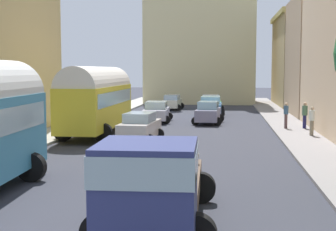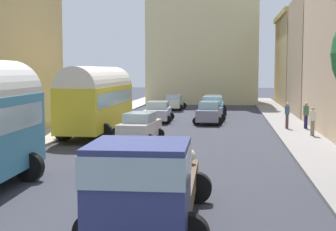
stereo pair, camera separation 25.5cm
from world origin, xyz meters
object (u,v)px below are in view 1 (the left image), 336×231
object	(u,v)px
car_5	(172,102)
car_1	(211,106)
car_4	(156,112)
pedestrian_1	(312,120)
pedestrian_0	(286,114)
parked_bus_1	(97,97)
cargo_truck_0	(155,183)
pedestrian_3	(305,114)
car_2	(211,102)
car_0	(208,113)
car_3	(140,127)

from	to	relation	value
car_5	car_1	bearing A→B (deg)	-57.39
car_5	car_4	bearing A→B (deg)	-89.69
car_1	pedestrian_1	xyz separation A→B (m)	(6.14, -12.84, 0.21)
car_1	pedestrian_0	size ratio (longest dim) A/B	2.18
pedestrian_1	car_1	bearing A→B (deg)	115.58
parked_bus_1	cargo_truck_0	bearing A→B (deg)	-70.94
parked_bus_1	car_5	distance (m)	19.25
pedestrian_0	pedestrian_3	distance (m)	1.21
car_1	car_2	size ratio (longest dim) A/B	0.89
pedestrian_0	pedestrian_1	world-z (taller)	pedestrian_0
car_4	pedestrian_0	bearing A→B (deg)	-25.19
cargo_truck_0	car_4	world-z (taller)	cargo_truck_0
car_0	pedestrian_1	world-z (taller)	pedestrian_1
cargo_truck_0	pedestrian_0	bearing A→B (deg)	75.23
car_4	pedestrian_3	world-z (taller)	pedestrian_3
car_4	cargo_truck_0	bearing A→B (deg)	-82.04
car_5	pedestrian_1	bearing A→B (deg)	-62.04
parked_bus_1	pedestrian_1	bearing A→B (deg)	0.21
car_2	pedestrian_3	bearing A→B (deg)	-67.41
car_1	car_3	bearing A→B (deg)	-102.09
car_5	car_3	bearing A→B (deg)	-88.41
car_1	cargo_truck_0	bearing A→B (deg)	-90.71
parked_bus_1	car_4	xyz separation A→B (m)	(2.52, 7.56, -1.49)
car_0	car_4	xyz separation A→B (m)	(-3.88, 0.77, -0.03)
parked_bus_1	cargo_truck_0	world-z (taller)	parked_bus_1
car_1	pedestrian_1	distance (m)	14.23
car_4	pedestrian_1	bearing A→B (deg)	-36.89
car_0	car_4	world-z (taller)	car_0
car_1	pedestrian_0	world-z (taller)	pedestrian_0
car_1	car_3	world-z (taller)	car_1
car_1	car_2	distance (m)	6.18
pedestrian_0	car_0	bearing A→B (deg)	145.80
car_3	cargo_truck_0	bearing A→B (deg)	-78.68
car_1	pedestrian_3	distance (m)	11.26
car_1	car_4	xyz separation A→B (m)	(-3.87, -5.32, -0.04)
car_4	pedestrian_1	distance (m)	12.52
cargo_truck_0	car_0	distance (m)	24.21
car_5	pedestrian_3	bearing A→B (deg)	-56.56
parked_bus_1	car_4	size ratio (longest dim) A/B	2.14
car_3	pedestrian_3	xyz separation A→B (m)	(9.62, 6.20, 0.25)
parked_bus_1	pedestrian_1	world-z (taller)	parked_bus_1
car_5	pedestrian_1	world-z (taller)	pedestrian_1
car_0	car_3	world-z (taller)	car_0
car_5	pedestrian_3	world-z (taller)	pedestrian_3
car_2	pedestrian_1	world-z (taller)	pedestrian_1
car_2	car_4	bearing A→B (deg)	-107.88
car_1	parked_bus_1	bearing A→B (deg)	-116.38
car_4	pedestrian_1	world-z (taller)	pedestrian_1
car_0	car_3	bearing A→B (deg)	-109.48
cargo_truck_0	car_5	distance (m)	36.61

